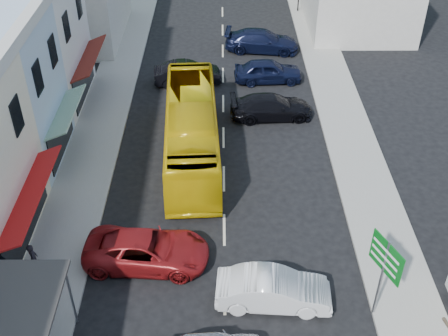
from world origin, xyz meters
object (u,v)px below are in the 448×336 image
car_red (147,251)px  pedestrian_left (33,258)px  direction_sign (381,280)px  bus (192,131)px  car_white (273,291)px

car_red → pedestrian_left: pedestrian_left is taller
car_red → direction_sign: 10.00m
bus → car_white: bearing=-73.7°
bus → pedestrian_left: size_ratio=6.82×
pedestrian_left → direction_sign: bearing=-122.9°
bus → pedestrian_left: 11.15m
car_red → direction_sign: size_ratio=1.13×
bus → car_white: 11.40m
car_red → direction_sign: direction_sign is taller
bus → pedestrian_left: (-6.45, -9.08, -0.55)m
bus → direction_sign: bearing=-58.4°
car_white → direction_sign: size_ratio=1.08×
direction_sign → car_red: bearing=140.1°
car_white → direction_sign: direction_sign is taller
car_white → pedestrian_left: pedestrian_left is taller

